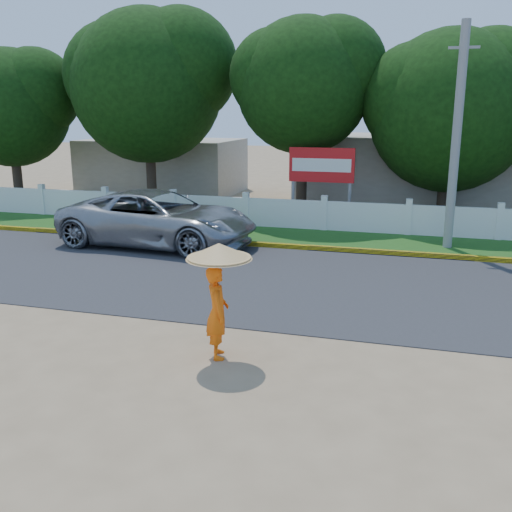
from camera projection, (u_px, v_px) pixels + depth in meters
The scene contains 12 objects.
ground at pixel (227, 349), 10.65m from camera, with size 120.00×120.00×0.00m, color #9E8460.
road at pixel (282, 281), 14.84m from camera, with size 60.00×7.00×0.02m, color #38383A.
grass_verge at pixel (317, 238), 19.73m from camera, with size 60.00×3.50×0.03m, color #2D601E.
curb at pixel (308, 248), 18.13m from camera, with size 40.00×0.18×0.16m, color yellow.
fence at pixel (324, 216), 20.95m from camera, with size 40.00×0.10×1.10m, color silver.
building_near at pixel (413, 171), 26.24m from camera, with size 10.00×6.00×3.20m, color #B7AD99.
building_far at pixel (163, 166), 30.65m from camera, with size 8.00×5.00×2.80m, color #B7AD99.
utility_pole at pixel (456, 139), 17.58m from camera, with size 0.28×0.28×6.93m, color gray.
vehicle at pixel (158, 218), 18.58m from camera, with size 2.98×6.46×1.80m, color #979A9E.
monk_with_parasol at pixel (218, 284), 9.98m from camera, with size 1.16×1.16×2.11m.
billboard at pixel (321, 169), 21.66m from camera, with size 2.50×0.13×2.95m.
tree_row at pixel (401, 95), 21.93m from camera, with size 41.32×6.64×8.61m.
Camera 1 is at (3.22, -9.36, 4.34)m, focal length 40.00 mm.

